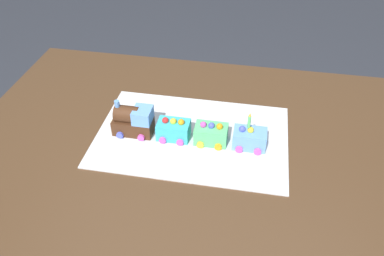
# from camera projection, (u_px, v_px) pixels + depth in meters

# --- Properties ---
(dining_table) EXTENTS (1.40, 1.00, 0.74)m
(dining_table) POSITION_uv_depth(u_px,v_px,m) (185.00, 165.00, 1.27)
(dining_table) COLOR #4C331E
(dining_table) RESTS_ON ground
(cake_board) EXTENTS (0.60, 0.40, 0.00)m
(cake_board) POSITION_uv_depth(u_px,v_px,m) (192.00, 136.00, 1.22)
(cake_board) COLOR silver
(cake_board) RESTS_ON dining_table
(cake_locomotive) EXTENTS (0.14, 0.08, 0.12)m
(cake_locomotive) POSITION_uv_depth(u_px,v_px,m) (133.00, 120.00, 1.20)
(cake_locomotive) COLOR #472816
(cake_locomotive) RESTS_ON cake_board
(cake_car_flatbed_turquoise) EXTENTS (0.10, 0.08, 0.07)m
(cake_car_flatbed_turquoise) POSITION_uv_depth(u_px,v_px,m) (174.00, 129.00, 1.19)
(cake_car_flatbed_turquoise) COLOR #38B7C6
(cake_car_flatbed_turquoise) RESTS_ON cake_board
(cake_car_tanker_mint_green) EXTENTS (0.10, 0.08, 0.07)m
(cake_car_tanker_mint_green) POSITION_uv_depth(u_px,v_px,m) (211.00, 134.00, 1.18)
(cake_car_tanker_mint_green) COLOR #59CC7A
(cake_car_tanker_mint_green) RESTS_ON cake_board
(cake_car_caboose_sky_blue) EXTENTS (0.10, 0.08, 0.07)m
(cake_car_caboose_sky_blue) POSITION_uv_depth(u_px,v_px,m) (249.00, 138.00, 1.16)
(cake_car_caboose_sky_blue) COLOR #669EEA
(cake_car_caboose_sky_blue) RESTS_ON cake_board
(birthday_candle) EXTENTS (0.01, 0.01, 0.05)m
(birthday_candle) POSITION_uv_depth(u_px,v_px,m) (249.00, 120.00, 1.12)
(birthday_candle) COLOR #66D872
(birthday_candle) RESTS_ON cake_car_caboose_sky_blue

